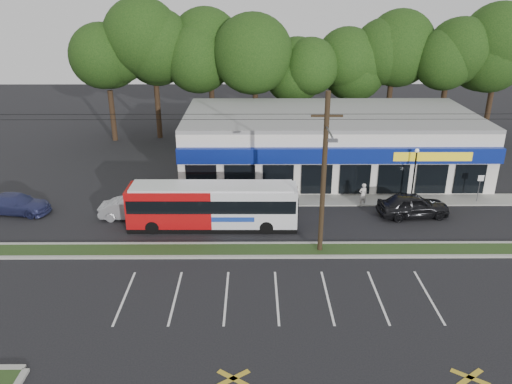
{
  "coord_description": "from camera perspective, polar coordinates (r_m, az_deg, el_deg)",
  "views": [
    {
      "loc": [
        -1.14,
        -26.45,
        15.2
      ],
      "look_at": [
        -0.96,
        5.0,
        2.36
      ],
      "focal_mm": 35.0,
      "sensor_mm": 36.0,
      "label": 1
    }
  ],
  "objects": [
    {
      "name": "car_silver",
      "position": [
        36.49,
        -14.11,
        -1.89
      ],
      "size": [
        4.37,
        1.54,
        1.44
      ],
      "primitive_type": "imported",
      "rotation": [
        0.0,
        0.0,
        1.57
      ],
      "color": "#97999E",
      "rests_on": "ground"
    },
    {
      "name": "metrobus",
      "position": [
        33.91,
        -4.97,
        -1.48
      ],
      "size": [
        11.44,
        2.5,
        3.07
      ],
      "rotation": [
        0.0,
        0.0,
        -0.01
      ],
      "color": "#B50D10",
      "rests_on": "ground"
    },
    {
      "name": "pedestrian_b",
      "position": [
        37.62,
        4.49,
        -0.38
      ],
      "size": [
        0.89,
        0.77,
        1.59
      ],
      "primitive_type": "imported",
      "rotation": [
        0.0,
        0.0,
        2.9
      ],
      "color": "#BBAFA8",
      "rests_on": "ground"
    },
    {
      "name": "curb_north",
      "position": [
        32.11,
        1.75,
        -5.92
      ],
      "size": [
        40.0,
        0.25,
        0.14
      ],
      "primitive_type": "cube",
      "color": "#9E9E93",
      "rests_on": "ground"
    },
    {
      "name": "curb_south",
      "position": [
        30.62,
        1.86,
        -7.41
      ],
      "size": [
        40.0,
        0.25,
        0.14
      ],
      "primitive_type": "cube",
      "color": "#9E9E93",
      "rests_on": "ground"
    },
    {
      "name": "pedestrian_a",
      "position": [
        38.23,
        12.11,
        -0.29
      ],
      "size": [
        0.75,
        0.6,
        1.8
      ],
      "primitive_type": "imported",
      "rotation": [
        0.0,
        0.0,
        3.44
      ],
      "color": "beige",
      "rests_on": "ground"
    },
    {
      "name": "sidewalk",
      "position": [
        39.04,
        8.75,
        -0.9
      ],
      "size": [
        32.0,
        2.2,
        0.1
      ],
      "primitive_type": "cube",
      "color": "#9E9E93",
      "rests_on": "ground"
    },
    {
      "name": "grass_strip",
      "position": [
        31.37,
        1.81,
        -6.66
      ],
      "size": [
        40.0,
        1.6,
        0.12
      ],
      "primitive_type": "cube",
      "color": "#273616",
      "rests_on": "ground"
    },
    {
      "name": "tree_line",
      "position": [
        53.14,
        5.41,
        14.78
      ],
      "size": [
        46.76,
        6.76,
        11.83
      ],
      "color": "black",
      "rests_on": "ground"
    },
    {
      "name": "sign_post",
      "position": [
        41.31,
        24.21,
        0.89
      ],
      "size": [
        0.45,
        0.1,
        2.23
      ],
      "color": "#59595E",
      "rests_on": "ground"
    },
    {
      "name": "ground",
      "position": [
        30.53,
        1.87,
        -7.67
      ],
      "size": [
        120.0,
        120.0,
        0.0
      ],
      "primitive_type": "plane",
      "color": "black",
      "rests_on": "ground"
    },
    {
      "name": "lamp_post",
      "position": [
        39.33,
        17.69,
        2.55
      ],
      "size": [
        0.3,
        0.3,
        4.25
      ],
      "color": "black",
      "rests_on": "ground"
    },
    {
      "name": "strip_mall",
      "position": [
        44.68,
        8.28,
        5.66
      ],
      "size": [
        25.0,
        12.55,
        5.3
      ],
      "color": "silver",
      "rests_on": "ground"
    },
    {
      "name": "car_blue",
      "position": [
        40.22,
        -25.71,
        -1.22
      ],
      "size": [
        5.17,
        2.73,
        1.43
      ],
      "primitive_type": "imported",
      "rotation": [
        0.0,
        0.0,
        1.42
      ],
      "color": "navy",
      "rests_on": "ground"
    },
    {
      "name": "car_dark",
      "position": [
        37.38,
        17.52,
        -1.45
      ],
      "size": [
        5.22,
        2.53,
        1.72
      ],
      "primitive_type": "imported",
      "rotation": [
        0.0,
        0.0,
        1.67
      ],
      "color": "black",
      "rests_on": "ground"
    },
    {
      "name": "utility_pole",
      "position": [
        29.34,
        7.48,
        2.53
      ],
      "size": [
        50.0,
        2.77,
        10.0
      ],
      "color": "black",
      "rests_on": "ground"
    }
  ]
}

